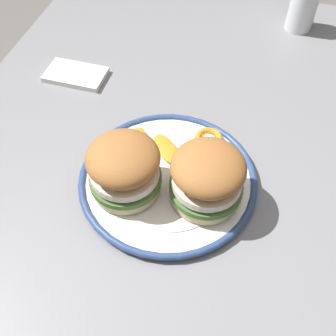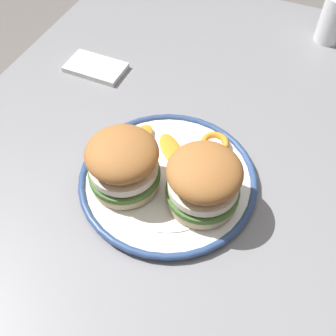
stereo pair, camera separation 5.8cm
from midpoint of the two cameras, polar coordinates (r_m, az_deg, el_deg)
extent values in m
plane|color=slate|center=(1.41, 0.63, -20.85)|extent=(8.00, 8.00, 0.00)
cube|color=gray|center=(0.72, 1.14, -2.96)|extent=(1.35, 0.88, 0.03)
cube|color=gray|center=(1.50, -3.56, 11.07)|extent=(0.06, 0.06, 0.73)
cylinder|color=white|center=(0.71, 2.34, -1.82)|extent=(0.28, 0.28, 0.01)
torus|color=navy|center=(0.71, 2.35, -1.53)|extent=(0.31, 0.31, 0.01)
cylinder|color=white|center=(0.70, 2.35, -1.48)|extent=(0.22, 0.22, 0.00)
cylinder|color=beige|center=(0.67, 7.22, -4.03)|extent=(0.11, 0.11, 0.02)
cylinder|color=#477033|center=(0.66, 7.34, -3.35)|extent=(0.12, 0.12, 0.01)
cylinder|color=#BC3828|center=(0.65, 7.41, -2.94)|extent=(0.11, 0.11, 0.01)
cylinder|color=silver|center=(0.64, 7.50, -2.43)|extent=(0.11, 0.11, 0.01)
ellipsoid|color=#A36633|center=(0.62, 7.82, -0.64)|extent=(0.13, 0.13, 0.05)
cylinder|color=beige|center=(0.69, -3.59, -1.58)|extent=(0.11, 0.11, 0.02)
cylinder|color=#477033|center=(0.68, -3.64, -0.87)|extent=(0.12, 0.12, 0.01)
cylinder|color=#BC3828|center=(0.67, -3.68, -0.46)|extent=(0.11, 0.11, 0.01)
cylinder|color=silver|center=(0.66, -3.72, 0.07)|extent=(0.11, 0.11, 0.01)
ellipsoid|color=#A36633|center=(0.64, -3.87, 1.91)|extent=(0.15, 0.15, 0.05)
torus|color=orange|center=(0.75, 8.74, 3.35)|extent=(0.05, 0.05, 0.01)
cylinder|color=#F4E5C6|center=(0.75, 8.71, 3.15)|extent=(0.03, 0.03, 0.00)
ellipsoid|color=orange|center=(0.75, -1.60, 4.30)|extent=(0.07, 0.04, 0.01)
ellipsoid|color=orange|center=(0.73, 2.69, 2.55)|extent=(0.08, 0.08, 0.01)
cylinder|color=white|center=(1.07, 23.63, 18.41)|extent=(0.06, 0.06, 0.11)
cylinder|color=#5B2D19|center=(1.08, 23.38, 17.79)|extent=(0.06, 0.06, 0.08)
cube|color=white|center=(0.93, -8.23, 13.58)|extent=(0.08, 0.13, 0.01)
camera|label=1|loc=(0.03, -87.56, 3.10)|focal=43.86mm
camera|label=2|loc=(0.03, 92.44, -3.10)|focal=43.86mm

